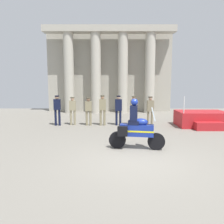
% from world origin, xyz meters
% --- Properties ---
extents(ground_plane, '(28.60, 28.60, 0.00)m').
position_xyz_m(ground_plane, '(0.00, 0.00, 0.00)').
color(ground_plane, gray).
extents(colonnade_backdrop, '(10.45, 1.65, 7.21)m').
position_xyz_m(colonnade_backdrop, '(-0.95, 11.81, 3.81)').
color(colonnade_backdrop, '#A49F91').
rests_on(colonnade_backdrop, ground_plane).
extents(reviewing_stand, '(2.69, 2.26, 1.75)m').
position_xyz_m(reviewing_stand, '(4.35, 5.53, 0.41)').
color(reviewing_stand, '#B21E23').
rests_on(reviewing_stand, ground_plane).
extents(officer_in_row_0, '(0.40, 0.25, 1.74)m').
position_xyz_m(officer_in_row_0, '(-3.90, 5.79, 1.03)').
color(officer_in_row_0, black).
rests_on(officer_in_row_0, ground_plane).
extents(officer_in_row_1, '(0.40, 0.25, 1.65)m').
position_xyz_m(officer_in_row_1, '(-3.04, 5.94, 0.97)').
color(officer_in_row_1, gray).
rests_on(officer_in_row_1, ground_plane).
extents(officer_in_row_2, '(0.40, 0.25, 1.62)m').
position_xyz_m(officer_in_row_2, '(-2.10, 5.81, 0.96)').
color(officer_in_row_2, '#847A5B').
rests_on(officer_in_row_2, ground_plane).
extents(officer_in_row_3, '(0.40, 0.25, 1.75)m').
position_xyz_m(officer_in_row_3, '(-1.29, 5.81, 1.03)').
color(officer_in_row_3, '#847A5B').
rests_on(officer_in_row_3, ground_plane).
extents(officer_in_row_4, '(0.40, 0.25, 1.73)m').
position_xyz_m(officer_in_row_4, '(-0.37, 5.86, 1.02)').
color(officer_in_row_4, black).
rests_on(officer_in_row_4, ground_plane).
extents(officer_in_row_5, '(0.40, 0.25, 1.70)m').
position_xyz_m(officer_in_row_5, '(0.53, 5.93, 1.00)').
color(officer_in_row_5, '#847A5B').
rests_on(officer_in_row_5, ground_plane).
extents(officer_in_row_6, '(0.40, 0.25, 1.68)m').
position_xyz_m(officer_in_row_6, '(1.46, 5.82, 0.99)').
color(officer_in_row_6, '#7A7056').
rests_on(officer_in_row_6, ground_plane).
extents(motorcycle_with_rider, '(2.08, 0.77, 1.90)m').
position_xyz_m(motorcycle_with_rider, '(0.11, 1.17, 0.79)').
color(motorcycle_with_rider, black).
rests_on(motorcycle_with_rider, ground_plane).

